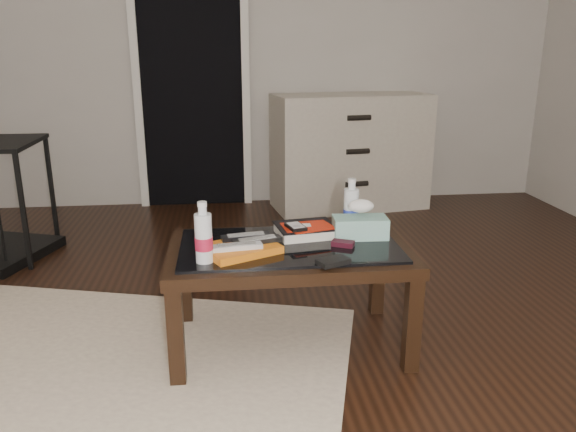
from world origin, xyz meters
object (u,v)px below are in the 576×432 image
textbook (306,230)px  tissue_box (360,227)px  coffee_table (289,259)px  water_bottle_right (351,205)px  water_bottle_left (203,232)px  dresser (350,152)px

textbook → tissue_box: (0.23, -0.05, 0.02)m
coffee_table → water_bottle_right: size_ratio=4.20×
water_bottle_left → dresser: bearing=64.8°
textbook → water_bottle_right: bearing=2.6°
coffee_table → water_bottle_left: (-0.34, -0.16, 0.18)m
coffee_table → water_bottle_right: 0.38m
dresser → water_bottle_right: 2.04m
dresser → water_bottle_left: bearing=-123.8°
water_bottle_left → water_bottle_right: 0.71m
water_bottle_left → water_bottle_right: size_ratio=1.00×
dresser → tissue_box: 2.13m
water_bottle_right → tissue_box: 0.12m
dresser → tissue_box: size_ratio=5.48×
water_bottle_right → water_bottle_left: bearing=-154.1°
textbook → water_bottle_right: size_ratio=1.05×
coffee_table → textbook: 0.16m
dresser → textbook: bearing=-116.4°
textbook → dresser: bearing=63.7°
water_bottle_right → tissue_box: bearing=-77.5°
dresser → textbook: 2.13m
textbook → water_bottle_left: water_bottle_left is taller
water_bottle_right → tissue_box: size_ratio=1.03×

